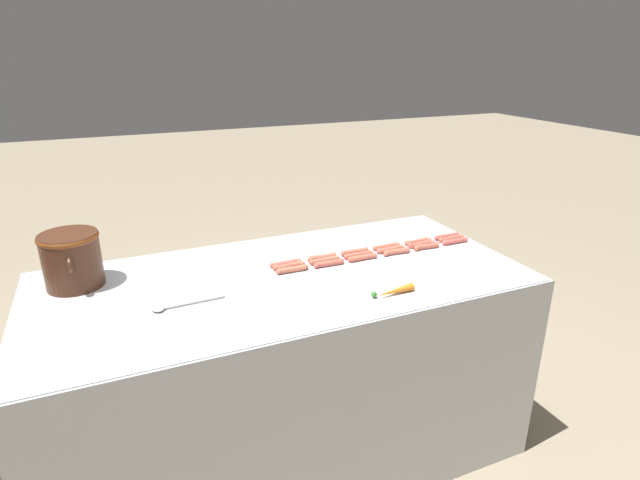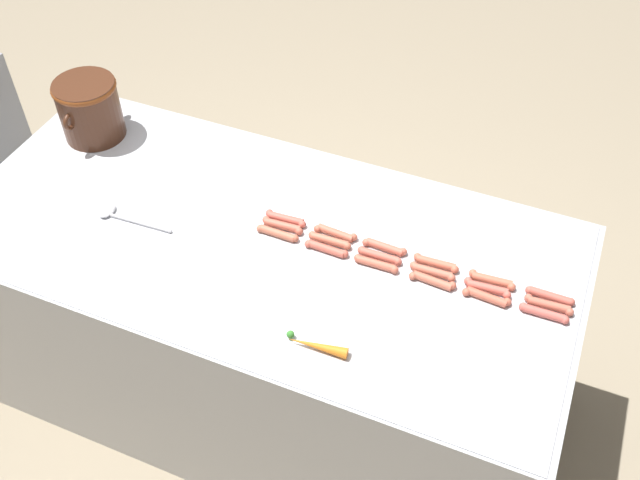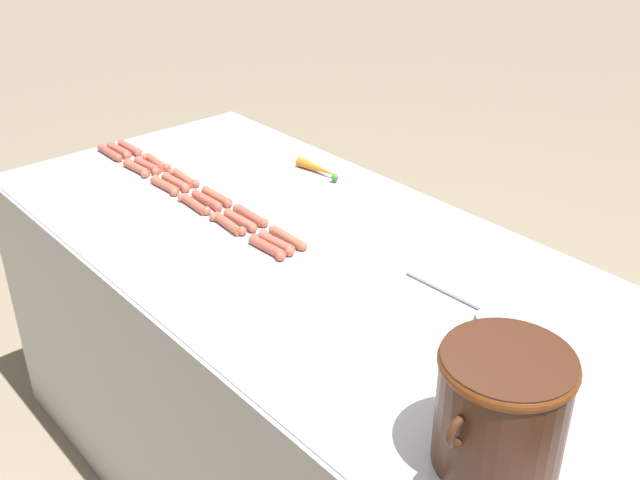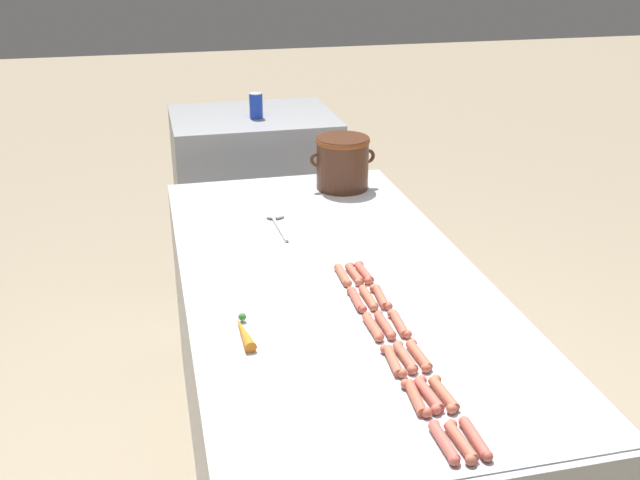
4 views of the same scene
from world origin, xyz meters
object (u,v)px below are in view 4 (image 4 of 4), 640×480
object	(u,v)px
hot_dog_1	(416,398)
hot_dog_12	(475,438)
hot_dog_6	(461,442)
carrot	(243,331)
hot_dog_15	(399,324)
hot_dog_11	(354,274)
hot_dog_2	(393,361)
hot_dog_3	(373,327)
hot_dog_14	(419,355)
hot_dog_16	(381,297)
hot_dog_10	(368,298)
hot_dog_5	(343,275)
hot_dog_9	(385,325)
bean_pot	(343,160)
hot_dog_13	(444,394)
back_cabinet	(256,209)
hot_dog_4	(357,300)
hot_dog_8	(405,357)
serving_spoon	(277,220)
soda_can	(255,106)
hot_dog_17	(364,272)
hot_dog_0	(444,442)
hot_dog_7	(429,394)

from	to	relation	value
hot_dog_1	hot_dog_12	size ratio (longest dim) A/B	1.00
hot_dog_6	carrot	xyz separation A→B (m)	(-0.39, 0.56, 0.00)
hot_dog_15	hot_dog_11	bearing A→B (deg)	96.17
hot_dog_12	hot_dog_2	bearing A→B (deg)	102.72
hot_dog_3	hot_dog_14	xyz separation A→B (m)	(0.07, -0.17, 0.00)
hot_dog_15	hot_dog_16	xyz separation A→B (m)	(-0.00, 0.16, 0.00)
hot_dog_10	hot_dog_15	size ratio (longest dim) A/B	1.00
hot_dog_3	hot_dog_16	size ratio (longest dim) A/B	1.00
hot_dog_5	hot_dog_9	world-z (taller)	same
hot_dog_2	hot_dog_14	distance (m)	0.07
bean_pot	hot_dog_13	bearing A→B (deg)	-95.69
back_cabinet	hot_dog_12	xyz separation A→B (m)	(0.11, -2.51, 0.39)
hot_dog_10	hot_dog_16	bearing A→B (deg)	-7.03
hot_dog_4	hot_dog_8	size ratio (longest dim) A/B	1.00
hot_dog_14	serving_spoon	bearing A→B (deg)	100.52
hot_dog_3	soda_can	world-z (taller)	soda_can
hot_dog_11	hot_dog_17	bearing A→B (deg)	6.06
hot_dog_0	hot_dog_15	world-z (taller)	same
hot_dog_11	serving_spoon	size ratio (longest dim) A/B	0.54
bean_pot	carrot	size ratio (longest dim) A/B	1.54
hot_dog_2	carrot	size ratio (longest dim) A/B	0.79
hot_dog_10	carrot	world-z (taller)	carrot
back_cabinet	hot_dog_6	distance (m)	2.54
hot_dog_12	hot_dog_16	xyz separation A→B (m)	(-0.00, 0.67, 0.00)
hot_dog_13	hot_dog_8	bearing A→B (deg)	101.66
hot_dog_6	hot_dog_10	xyz separation A→B (m)	(-0.00, 0.68, 0.00)
hot_dog_4	hot_dog_13	bearing A→B (deg)	-81.91
hot_dog_10	carrot	distance (m)	0.40
hot_dog_4	hot_dog_6	world-z (taller)	same
bean_pot	serving_spoon	distance (m)	0.48
hot_dog_12	soda_can	distance (m)	2.45
hot_dog_13	hot_dog_10	bearing A→B (deg)	93.85
hot_dog_4	hot_dog_7	world-z (taller)	same
hot_dog_2	hot_dog_16	distance (m)	0.35
hot_dog_0	hot_dog_10	bearing A→B (deg)	87.27
hot_dog_0	hot_dog_13	bearing A→B (deg)	68.23
hot_dog_13	hot_dog_15	bearing A→B (deg)	89.15
serving_spoon	hot_dog_8	bearing A→B (deg)	-81.52
hot_dog_8	hot_dog_13	world-z (taller)	same
back_cabinet	hot_dog_16	world-z (taller)	back_cabinet
hot_dog_12	hot_dog_15	bearing A→B (deg)	89.91
hot_dog_12	hot_dog_13	distance (m)	0.17
hot_dog_14	carrot	xyz separation A→B (m)	(-0.42, 0.22, 0.00)
hot_dog_14	hot_dog_17	distance (m)	0.50
hot_dog_0	hot_dog_10	size ratio (longest dim) A/B	1.00
serving_spoon	hot_dog_5	bearing A→B (deg)	-77.13
back_cabinet	hot_dog_4	xyz separation A→B (m)	(0.03, -1.84, 0.39)
hot_dog_10	hot_dog_14	world-z (taller)	same
hot_dog_10	hot_dog_17	bearing A→B (deg)	78.03
hot_dog_5	hot_dog_7	xyz separation A→B (m)	(0.03, -0.66, 0.00)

